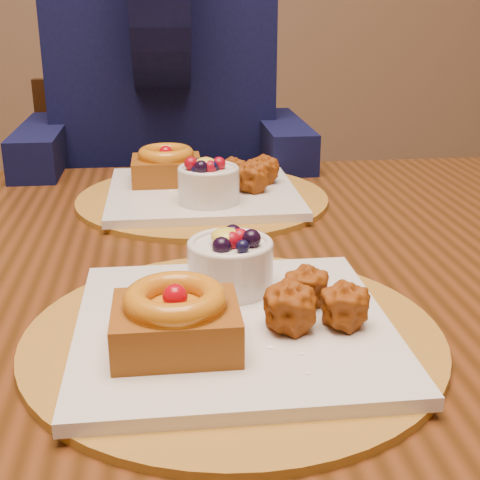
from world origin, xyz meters
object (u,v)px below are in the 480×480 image
dining_table (215,310)px  chair_far (129,254)px  place_setting_far (201,187)px  diner (162,68)px  place_setting_near (230,315)px

dining_table → chair_far: size_ratio=1.84×
dining_table → place_setting_far: 0.24m
dining_table → diner: 0.65m
place_setting_near → diner: size_ratio=0.44×
dining_table → place_setting_far: place_setting_far is taller
place_setting_far → dining_table: bearing=-89.3°
place_setting_far → place_setting_near: bearing=-90.0°
dining_table → place_setting_far: size_ratio=4.21×
chair_far → diner: bearing=-47.0°
place_setting_far → chair_far: bearing=106.0°
place_setting_near → place_setting_far: (-0.00, 0.43, 0.00)m
place_setting_near → chair_far: (-0.14, 0.93, -0.30)m
dining_table → diner: (-0.05, 0.60, 0.24)m
place_setting_near → diner: bearing=93.5°
place_setting_near → diner: 0.83m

